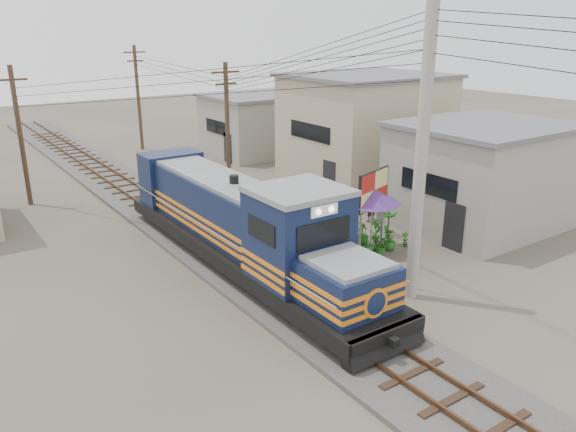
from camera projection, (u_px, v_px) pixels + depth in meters
ground at (320, 319)px, 17.66m from camera, size 120.00×120.00×0.00m
ballast at (185, 228)px, 25.43m from camera, size 3.60×70.00×0.16m
track at (185, 224)px, 25.37m from camera, size 1.15×70.00×0.12m
locomotive at (243, 226)px, 20.81m from camera, size 2.85×15.53×3.85m
utility_pole_main at (422, 152)px, 17.55m from camera, size 0.40×0.40×10.00m
wooden_pole_mid at (227, 127)px, 29.82m from camera, size 1.60×0.24×7.00m
wooden_pole_far at (138, 96)px, 40.81m from camera, size 1.60×0.24×7.50m
wooden_pole_left at (20, 134)px, 27.83m from camera, size 1.60×0.24×7.00m
power_lines at (187, 58)px, 21.78m from camera, size 9.65×19.00×3.30m
shophouse_front at (481, 175)px, 25.42m from camera, size 7.35×6.30×4.70m
shophouse_mid at (365, 128)px, 32.74m from camera, size 8.40×7.35×6.20m
shophouse_back at (254, 124)px, 40.05m from camera, size 6.30×6.30×4.20m
billboard at (374, 192)px, 22.36m from camera, size 2.11×0.77×3.36m
market_umbrella at (373, 197)px, 22.37m from camera, size 2.38×2.38×2.60m
vendor at (371, 204)px, 26.24m from camera, size 0.68×0.51×1.69m
plant_nursery at (356, 238)px, 23.09m from camera, size 3.51×3.22×1.06m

